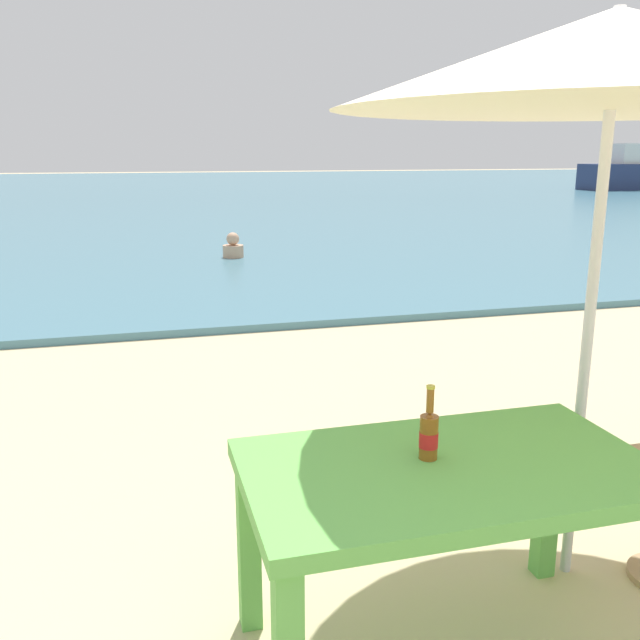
{
  "coord_description": "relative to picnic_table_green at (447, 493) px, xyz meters",
  "views": [
    {
      "loc": [
        -1.54,
        -1.64,
        1.79
      ],
      "look_at": [
        -0.28,
        3.0,
        0.6
      ],
      "focal_mm": 38.41,
      "sensor_mm": 36.0,
      "label": 1
    }
  ],
  "objects": [
    {
      "name": "picnic_table_green",
      "position": [
        0.0,
        0.0,
        0.0
      ],
      "size": [
        1.4,
        0.8,
        0.76
      ],
      "color": "#60B24C",
      "rests_on": "ground_plane"
    },
    {
      "name": "patio_umbrella",
      "position": [
        0.76,
        0.33,
        1.47
      ],
      "size": [
        2.1,
        2.1,
        2.3
      ],
      "color": "silver",
      "rests_on": "ground_plane"
    },
    {
      "name": "boat_tanker",
      "position": [
        21.11,
        24.64,
        0.15
      ],
      "size": [
        5.53,
        1.51,
        2.01
      ],
      "color": "navy",
      "rests_on": "sea_water"
    },
    {
      "name": "beer_bottle_amber",
      "position": [
        -0.05,
        0.06,
        0.2
      ],
      "size": [
        0.07,
        0.07,
        0.26
      ],
      "color": "brown",
      "rests_on": "picnic_table_green"
    },
    {
      "name": "sea_water",
      "position": [
        0.55,
        29.69,
        -0.61
      ],
      "size": [
        120.0,
        50.0,
        0.08
      ],
      "primitive_type": "cube",
      "color": "teal",
      "rests_on": "ground_plane"
    },
    {
      "name": "swimmer_person",
      "position": [
        0.57,
        9.24,
        -0.41
      ],
      "size": [
        0.34,
        0.34,
        0.41
      ],
      "color": "tan",
      "rests_on": "sea_water"
    }
  ]
}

